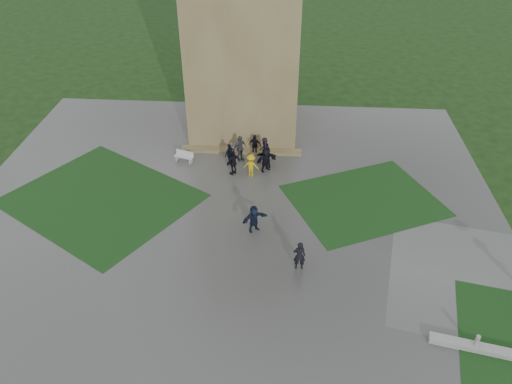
# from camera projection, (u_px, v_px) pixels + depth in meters

# --- Properties ---
(ground) EXTENTS (120.00, 120.00, 0.00)m
(ground) POSITION_uv_depth(u_px,v_px,m) (224.00, 246.00, 28.62)
(ground) COLOR black
(plaza) EXTENTS (34.00, 34.00, 0.02)m
(plaza) POSITION_uv_depth(u_px,v_px,m) (228.00, 224.00, 30.25)
(plaza) COLOR #3A3A37
(plaza) RESTS_ON ground
(lawn_inset_left) EXTENTS (14.10, 13.46, 0.01)m
(lawn_inset_left) POSITION_uv_depth(u_px,v_px,m) (102.00, 199.00, 32.35)
(lawn_inset_left) COLOR black
(lawn_inset_left) RESTS_ON plaza
(lawn_inset_right) EXTENTS (11.12, 10.15, 0.01)m
(lawn_inset_right) POSITION_uv_depth(u_px,v_px,m) (364.00, 200.00, 32.21)
(lawn_inset_right) COLOR black
(lawn_inset_right) RESTS_ON plaza
(tower) EXTENTS (8.00, 8.00, 18.00)m
(tower) POSITION_uv_depth(u_px,v_px,m) (245.00, 12.00, 35.69)
(tower) COLOR brown
(tower) RESTS_ON ground
(tower_plinth) EXTENTS (9.00, 0.80, 0.22)m
(tower_plinth) POSITION_uv_depth(u_px,v_px,m) (241.00, 151.00, 37.20)
(tower_plinth) COLOR brown
(tower_plinth) RESTS_ON plaza
(bench) EXTENTS (1.45, 0.83, 0.80)m
(bench) POSITION_uv_depth(u_px,v_px,m) (184.00, 156.00, 35.96)
(bench) COLOR #B6B5B1
(bench) RESTS_ON plaza
(visitor_cluster) EXTENTS (3.93, 3.69, 2.54)m
(visitor_cluster) POSITION_uv_depth(u_px,v_px,m) (251.00, 154.00, 34.92)
(visitor_cluster) COLOR black
(visitor_cluster) RESTS_ON plaza
(pedestrian_mid) EXTENTS (1.69, 1.35, 1.75)m
(pedestrian_mid) POSITION_uv_depth(u_px,v_px,m) (254.00, 218.00, 29.25)
(pedestrian_mid) COLOR black
(pedestrian_mid) RESTS_ON plaza
(pedestrian_near) EXTENTS (0.68, 0.47, 1.80)m
(pedestrian_near) POSITION_uv_depth(u_px,v_px,m) (299.00, 256.00, 26.59)
(pedestrian_near) COLOR black
(pedestrian_near) RESTS_ON plaza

